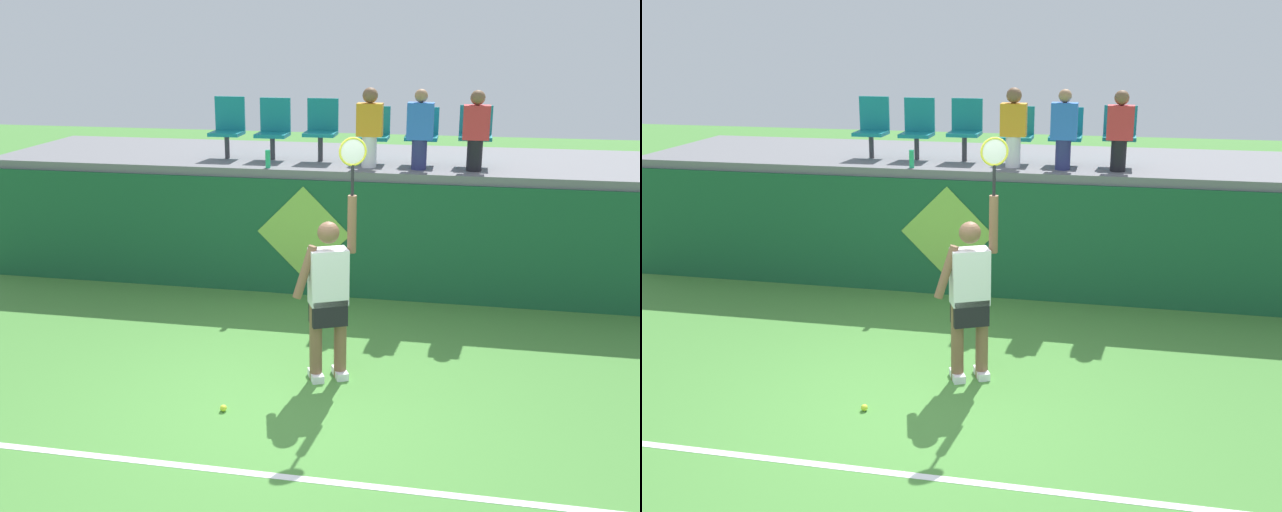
% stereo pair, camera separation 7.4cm
% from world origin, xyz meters
% --- Properties ---
extents(ground_plane, '(40.00, 40.00, 0.00)m').
position_xyz_m(ground_plane, '(0.00, 0.00, 0.00)').
color(ground_plane, '#478438').
extents(court_back_wall, '(10.28, 0.20, 1.59)m').
position_xyz_m(court_back_wall, '(0.00, 3.29, 0.80)').
color(court_back_wall, '#195633').
rests_on(court_back_wall, ground_plane).
extents(spectator_platform, '(10.28, 2.57, 0.12)m').
position_xyz_m(spectator_platform, '(0.00, 4.52, 1.65)').
color(spectator_platform, slate).
rests_on(spectator_platform, court_back_wall).
extents(court_baseline_stripe, '(9.26, 0.08, 0.01)m').
position_xyz_m(court_baseline_stripe, '(0.00, -1.12, 0.00)').
color(court_baseline_stripe, white).
rests_on(court_baseline_stripe, ground_plane).
extents(tennis_player, '(0.70, 0.39, 2.50)m').
position_xyz_m(tennis_player, '(0.34, 0.73, 0.94)').
color(tennis_player, white).
rests_on(tennis_player, ground_plane).
extents(tennis_ball, '(0.07, 0.07, 0.07)m').
position_xyz_m(tennis_ball, '(-0.52, -0.16, 0.03)').
color(tennis_ball, '#D1E533').
rests_on(tennis_ball, ground_plane).
extents(water_bottle, '(0.07, 0.07, 0.24)m').
position_xyz_m(water_bottle, '(-0.97, 3.34, 1.83)').
color(water_bottle, '#26B272').
rests_on(water_bottle, spectator_platform).
extents(stadium_chair_0, '(0.44, 0.42, 0.86)m').
position_xyz_m(stadium_chair_0, '(-1.74, 4.09, 2.17)').
color(stadium_chair_0, '#38383D').
rests_on(stadium_chair_0, spectator_platform).
extents(stadium_chair_1, '(0.44, 0.42, 0.85)m').
position_xyz_m(stadium_chair_1, '(-1.07, 4.09, 2.16)').
color(stadium_chair_1, '#38383D').
rests_on(stadium_chair_1, spectator_platform).
extents(stadium_chair_2, '(0.44, 0.42, 0.86)m').
position_xyz_m(stadium_chair_2, '(-0.38, 4.08, 2.18)').
color(stadium_chair_2, '#38383D').
rests_on(stadium_chair_2, spectator_platform).
extents(stadium_chair_3, '(0.44, 0.42, 0.76)m').
position_xyz_m(stadium_chair_3, '(0.35, 4.08, 2.13)').
color(stadium_chair_3, '#38383D').
rests_on(stadium_chair_3, spectator_platform).
extents(stadium_chair_4, '(0.44, 0.42, 0.76)m').
position_xyz_m(stadium_chair_4, '(1.02, 4.07, 2.14)').
color(stadium_chair_4, '#38383D').
rests_on(stadium_chair_4, spectator_platform).
extents(stadium_chair_5, '(0.44, 0.42, 0.80)m').
position_xyz_m(stadium_chair_5, '(1.74, 4.08, 2.16)').
color(stadium_chair_5, '#38383D').
rests_on(stadium_chair_5, spectator_platform).
extents(spectator_0, '(0.34, 0.20, 1.04)m').
position_xyz_m(spectator_0, '(1.02, 3.62, 2.25)').
color(spectator_0, navy).
rests_on(spectator_0, spectator_platform).
extents(spectator_1, '(0.34, 0.20, 1.05)m').
position_xyz_m(spectator_1, '(0.35, 3.66, 2.26)').
color(spectator_1, white).
rests_on(spectator_1, spectator_platform).
extents(spectator_2, '(0.34, 0.20, 1.04)m').
position_xyz_m(spectator_2, '(1.74, 3.64, 2.25)').
color(spectator_2, black).
rests_on(spectator_2, spectator_platform).
extents(wall_signage_mount, '(1.27, 0.01, 1.51)m').
position_xyz_m(wall_signage_mount, '(-0.45, 3.18, 0.00)').
color(wall_signage_mount, '#195633').
rests_on(wall_signage_mount, ground_plane).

